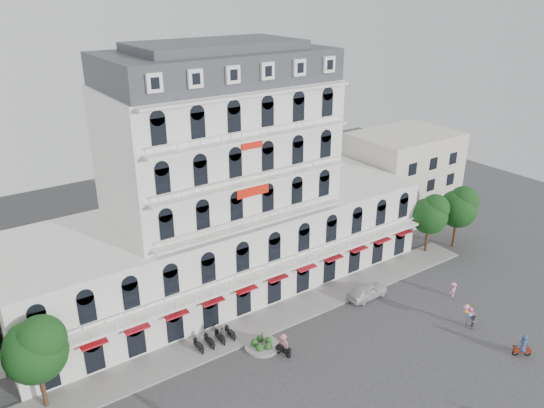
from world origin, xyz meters
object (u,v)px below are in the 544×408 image
Objects in this scene: parked_car at (367,291)px; rider_east at (523,346)px; rider_center at (283,344)px; balloon_vendor at (471,317)px.

rider_east is at bearing -163.19° from parked_car.
parked_car is at bearing 85.59° from rider_center.
parked_car is 2.19× the size of rider_east.
rider_east is 5.21m from balloon_vendor.
rider_center is (-17.46, 12.18, 0.11)m from rider_east.
rider_center is 0.91× the size of balloon_vendor.
rider_east is at bearing 39.27° from rider_center.
parked_car is at bearing -35.91° from rider_east.
parked_car is 15.49m from rider_east.
rider_center is at bearing 1.68° from rider_east.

